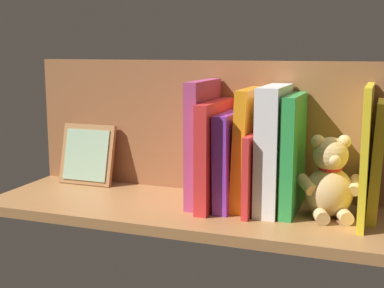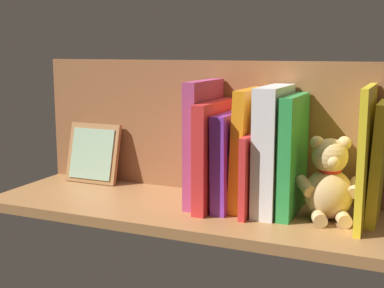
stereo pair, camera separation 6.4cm
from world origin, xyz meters
TOP-DOWN VIEW (x-y plane):
  - ground_plane at (0.00, 0.00)cm, footprint 90.89×31.12cm
  - shelf_back_panel at (0.00, -13.31)cm, footprint 90.89×1.50cm
  - book_0 at (-37.53, -5.03)cm, footprint 2.89×14.27cm
  - book_1 at (-35.39, -2.45)cm, footprint 1.41×19.43cm
  - teddy_bear at (-28.75, -2.18)cm, footprint 12.96×12.76cm
  - book_2 at (-21.05, -3.75)cm, footprint 2.70×16.82cm
  - dictionary_thick_white at (-16.93, -3.47)cm, footprint 4.65×17.17cm
  - book_3 at (-13.47, -2.64)cm, footprint 1.36×19.04cm
  - book_4 at (-11.05, -4.23)cm, footprint 3.54×15.87cm
  - book_5 at (-7.78, -3.27)cm, footprint 3.42×17.78cm
  - book_6 at (-4.44, -2.25)cm, footprint 2.70×19.82cm
  - book_7 at (-1.28, -3.57)cm, footprint 2.74×17.18cm
  - picture_frame_leaning at (31.57, -9.28)cm, footprint 14.39×5.07cm

SIDE VIEW (x-z plane):
  - ground_plane at x=0.00cm, z-range -2.20..0.00cm
  - picture_frame_leaning at x=31.57cm, z-range -0.15..14.94cm
  - teddy_bear at x=-28.75cm, z-range -1.01..15.83cm
  - book_3 at x=-13.47cm, z-range 0.00..16.69cm
  - book_5 at x=-7.78cm, z-range -0.02..20.45cm
  - book_6 at x=-4.44cm, z-range 0.00..22.75cm
  - book_0 at x=-37.53cm, z-range -0.03..23.69cm
  - book_2 at x=-21.05cm, z-range 0.00..24.52cm
  - book_4 at x=-11.05cm, z-range -0.04..25.48cm
  - dictionary_thick_white at x=-16.93cm, z-range 0.00..26.23cm
  - book_1 at x=-35.39cm, z-range 0.00..26.86cm
  - book_7 at x=-1.28cm, z-range 0.00..27.00cm
  - shelf_back_panel at x=0.00cm, z-range 0.00..31.03cm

